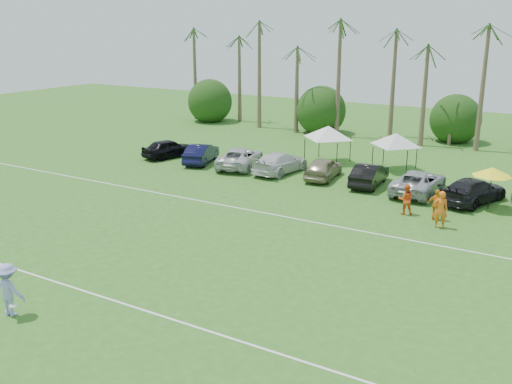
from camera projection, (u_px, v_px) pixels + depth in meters
The scene contains 28 objects.
ground at pixel (43, 312), 20.83m from camera, with size 120.00×120.00×0.00m, color #30641E.
field_lines at pixel (178, 243), 27.43m from camera, with size 80.00×12.10×0.01m.
palm_tree_0 at pixel (186, 49), 60.79m from camera, with size 2.40×2.40×8.90m.
palm_tree_1 at pixel (225, 41), 58.10m from camera, with size 2.40×2.40×9.90m.
palm_tree_2 at pixel (268, 33), 55.42m from camera, with size 2.40×2.40×10.90m.
palm_tree_3 at pixel (305, 24), 53.23m from camera, with size 2.40×2.40×11.90m.
palm_tree_4 at pixel (344, 53), 52.01m from camera, with size 2.40×2.40×8.90m.
palm_tree_5 at pixel (387, 44), 49.82m from camera, with size 2.40×2.40×9.90m.
palm_tree_6 at pixel (435, 35), 47.62m from camera, with size 2.40×2.40×10.90m.
palm_tree_7 at pixel (486, 24), 45.43m from camera, with size 2.40×2.40×11.90m.
bush_tree_0 at pixel (216, 103), 61.77m from camera, with size 4.00×4.00×4.00m.
bush_tree_1 at pixel (326, 112), 55.43m from camera, with size 4.00×4.00×4.00m.
bush_tree_2 at pixel (453, 123), 49.58m from camera, with size 4.00×4.00×4.00m.
sideline_player_a at pixel (441, 209), 29.19m from camera, with size 0.72×0.47×1.97m, color orange.
sideline_player_b at pixel (406, 199), 31.30m from camera, with size 0.83×0.64×1.70m, color #FA561B.
sideline_player_c at pixel (437, 205), 30.37m from camera, with size 1.00×0.42×1.70m, color orange.
canopy_tent_left at pixel (329, 126), 42.41m from camera, with size 4.03×4.03×3.27m.
canopy_tent_right at pixel (396, 133), 40.34m from camera, with size 3.83×3.83×3.11m.
market_umbrella at pixel (492, 172), 31.82m from camera, with size 2.19×2.19×2.44m.
frisbee_player at pixel (9, 290), 20.38m from camera, with size 1.38×0.92×2.00m.
parked_car_0 at pixel (169, 148), 44.65m from camera, with size 1.72×4.28×1.46m, color black.
parked_car_1 at pixel (201, 153), 42.91m from camera, with size 1.54×4.43×1.46m, color #0F0F33.
parked_car_2 at pixel (240, 157), 41.59m from camera, with size 2.42×5.25×1.46m, color silver.
parked_car_3 at pixel (280, 163), 40.08m from camera, with size 2.04×5.03×1.46m, color silver.
parked_car_4 at pixel (323, 168), 38.57m from camera, with size 1.72×4.28×1.46m, color gray.
parked_car_5 at pixel (369, 174), 36.93m from camera, with size 1.54×4.43×1.46m, color black.
parked_car_6 at pixel (419, 182), 35.14m from camera, with size 2.42×5.25×1.46m, color #A8ABAF.
parked_car_7 at pixel (473, 191), 33.36m from camera, with size 2.04×5.03×1.46m, color black.
Camera 1 is at (16.25, -12.14, 10.16)m, focal length 40.00 mm.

